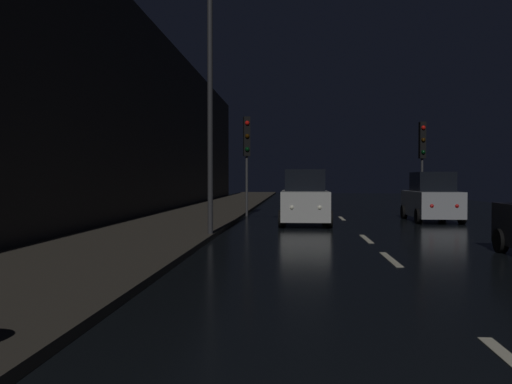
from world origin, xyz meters
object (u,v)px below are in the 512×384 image
at_px(streetlamp_overhead, 224,60).
at_px(traffic_light_far_left, 247,144).
at_px(traffic_light_far_right, 422,147).
at_px(car_parked_right_far, 431,199).
at_px(car_approaching_headlights, 305,199).

bearing_deg(streetlamp_overhead, traffic_light_far_left, 91.24).
xyz_separation_m(traffic_light_far_right, car_parked_right_far, (-0.80, -5.10, -2.51)).
height_order(traffic_light_far_right, traffic_light_far_left, traffic_light_far_left).
height_order(traffic_light_far_right, car_approaching_headlights, traffic_light_far_right).
relative_size(streetlamp_overhead, car_approaching_headlights, 1.90).
relative_size(traffic_light_far_right, traffic_light_far_left, 0.99).
height_order(traffic_light_far_right, streetlamp_overhead, streetlamp_overhead).
bearing_deg(traffic_light_far_right, car_parked_right_far, -12.69).
relative_size(streetlamp_overhead, car_parked_right_far, 1.98).
relative_size(car_approaching_headlights, car_parked_right_far, 1.04).
xyz_separation_m(traffic_light_far_right, streetlamp_overhead, (-8.74, -12.44, 1.88)).
xyz_separation_m(car_approaching_headlights, car_parked_right_far, (5.43, 1.92, -0.04)).
distance_m(traffic_light_far_left, car_approaching_headlights, 5.81).
xyz_separation_m(traffic_light_far_right, traffic_light_far_left, (-8.96, -2.55, 0.03)).
distance_m(traffic_light_far_right, streetlamp_overhead, 15.32).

